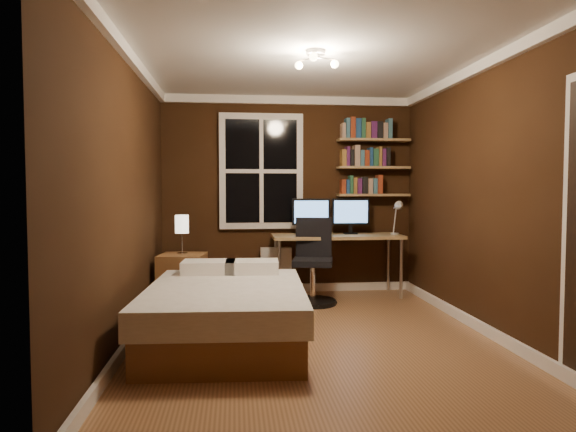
{
  "coord_description": "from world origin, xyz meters",
  "views": [
    {
      "loc": [
        -0.69,
        -4.46,
        1.32
      ],
      "look_at": [
        -0.18,
        0.45,
        1.07
      ],
      "focal_mm": 32.0,
      "sensor_mm": 36.0,
      "label": 1
    }
  ],
  "objects": [
    {
      "name": "floor",
      "position": [
        0.0,
        0.0,
        0.0
      ],
      "size": [
        4.2,
        4.2,
        0.0
      ],
      "primitive_type": "plane",
      "color": "brown",
      "rests_on": "ground"
    },
    {
      "name": "wall_back",
      "position": [
        0.0,
        2.1,
        1.25
      ],
      "size": [
        3.2,
        0.04,
        2.5
      ],
      "primitive_type": "cube",
      "color": "black",
      "rests_on": "ground"
    },
    {
      "name": "wall_left",
      "position": [
        -1.6,
        0.0,
        1.25
      ],
      "size": [
        0.04,
        4.2,
        2.5
      ],
      "primitive_type": "cube",
      "color": "black",
      "rests_on": "ground"
    },
    {
      "name": "wall_right",
      "position": [
        1.6,
        0.0,
        1.25
      ],
      "size": [
        0.04,
        4.2,
        2.5
      ],
      "primitive_type": "cube",
      "color": "black",
      "rests_on": "ground"
    },
    {
      "name": "ceiling",
      "position": [
        0.0,
        0.0,
        2.5
      ],
      "size": [
        3.2,
        4.2,
        0.02
      ],
      "primitive_type": "cube",
      "color": "white",
      "rests_on": "wall_back"
    },
    {
      "name": "window",
      "position": [
        -0.35,
        2.06,
        1.55
      ],
      "size": [
        1.06,
        0.06,
        1.46
      ],
      "primitive_type": "cube",
      "color": "white",
      "rests_on": "wall_back"
    },
    {
      "name": "ceiling_fixture",
      "position": [
        0.0,
        -0.1,
        2.4
      ],
      "size": [
        0.44,
        0.44,
        0.18
      ],
      "primitive_type": null,
      "color": "beige",
      "rests_on": "ceiling"
    },
    {
      "name": "bookshelf_lower",
      "position": [
        1.08,
        1.98,
        1.25
      ],
      "size": [
        0.92,
        0.22,
        0.03
      ],
      "primitive_type": "cube",
      "color": "#A4834F",
      "rests_on": "wall_back"
    },
    {
      "name": "books_row_lower",
      "position": [
        1.08,
        1.98,
        1.38
      ],
      "size": [
        0.54,
        0.16,
        0.23
      ],
      "primitive_type": null,
      "color": "maroon",
      "rests_on": "bookshelf_lower"
    },
    {
      "name": "bookshelf_middle",
      "position": [
        1.08,
        1.98,
        1.6
      ],
      "size": [
        0.92,
        0.22,
        0.03
      ],
      "primitive_type": "cube",
      "color": "#A4834F",
      "rests_on": "wall_back"
    },
    {
      "name": "books_row_middle",
      "position": [
        1.08,
        1.98,
        1.73
      ],
      "size": [
        0.66,
        0.16,
        0.23
      ],
      "primitive_type": null,
      "color": "navy",
      "rests_on": "bookshelf_middle"
    },
    {
      "name": "bookshelf_upper",
      "position": [
        1.08,
        1.98,
        1.95
      ],
      "size": [
        0.92,
        0.22,
        0.03
      ],
      "primitive_type": "cube",
      "color": "#A4834F",
      "rests_on": "wall_back"
    },
    {
      "name": "books_row_upper",
      "position": [
        1.08,
        1.98,
        2.08
      ],
      "size": [
        0.6,
        0.16,
        0.23
      ],
      "primitive_type": null,
      "color": "#275C3A",
      "rests_on": "bookshelf_upper"
    },
    {
      "name": "bed",
      "position": [
        -0.77,
        -0.07,
        0.27
      ],
      "size": [
        1.4,
        1.89,
        0.62
      ],
      "rotation": [
        0.0,
        0.0,
        -0.05
      ],
      "color": "brown",
      "rests_on": "ground"
    },
    {
      "name": "nightstand",
      "position": [
        -1.27,
        1.29,
        0.3
      ],
      "size": [
        0.54,
        0.54,
        0.6
      ],
      "primitive_type": "cube",
      "rotation": [
        0.0,
        0.0,
        -0.13
      ],
      "color": "brown",
      "rests_on": "ground"
    },
    {
      "name": "bedside_lamp",
      "position": [
        -1.27,
        1.29,
        0.82
      ],
      "size": [
        0.15,
        0.15,
        0.43
      ],
      "primitive_type": null,
      "color": "#F4E8CC",
      "rests_on": "nightstand"
    },
    {
      "name": "radiator",
      "position": [
        -0.17,
        1.99,
        0.29
      ],
      "size": [
        0.39,
        0.14,
        0.58
      ],
      "primitive_type": "cube",
      "color": "silver",
      "rests_on": "ground"
    },
    {
      "name": "desk",
      "position": [
        0.57,
        1.78,
        0.7
      ],
      "size": [
        1.6,
        0.6,
        0.76
      ],
      "color": "#A4834F",
      "rests_on": "ground"
    },
    {
      "name": "monitor_left",
      "position": [
        0.26,
        1.86,
        0.98
      ],
      "size": [
        0.48,
        0.12,
        0.45
      ],
      "primitive_type": null,
      "color": "black",
      "rests_on": "desk"
    },
    {
      "name": "monitor_right",
      "position": [
        0.76,
        1.86,
        0.98
      ],
      "size": [
        0.48,
        0.12,
        0.45
      ],
      "primitive_type": null,
      "color": "black",
      "rests_on": "desk"
    },
    {
      "name": "desk_lamp",
      "position": [
        1.29,
        1.65,
        0.98
      ],
      "size": [
        0.14,
        0.32,
        0.44
      ],
      "primitive_type": null,
      "color": "silver",
      "rests_on": "desk"
    },
    {
      "name": "office_chair",
      "position": [
        0.21,
        1.38,
        0.37
      ],
      "size": [
        0.54,
        0.54,
        0.99
      ],
      "rotation": [
        0.0,
        0.0,
        -0.21
      ],
      "color": "black",
      "rests_on": "ground"
    }
  ]
}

